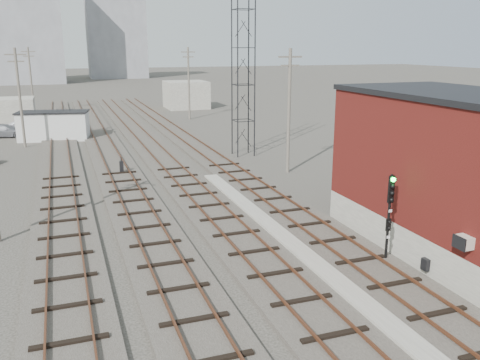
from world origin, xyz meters
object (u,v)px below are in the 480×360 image
site_trailer (54,125)px  car_grey (4,131)px  signal_mast (390,212)px  car_silver (27,127)px  switch_stand (122,167)px

site_trailer → car_grey: size_ratio=1.55×
signal_mast → site_trailer: signal_mast is taller
site_trailer → car_silver: size_ratio=1.65×
switch_stand → car_grey: size_ratio=0.26×
switch_stand → car_silver: car_silver is taller
switch_stand → site_trailer: bearing=109.1°
switch_stand → car_grey: bearing=119.0°
signal_mast → switch_stand: (-8.97, 19.67, -1.74)m
site_trailer → car_silver: 5.76m
car_silver → signal_mast: bearing=-165.8°
signal_mast → car_silver: 44.64m
car_grey → car_silver: bearing=-40.3°
car_grey → switch_stand: bearing=-143.3°
signal_mast → switch_stand: bearing=114.5°
switch_stand → car_silver: (-7.38, 21.84, 0.15)m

